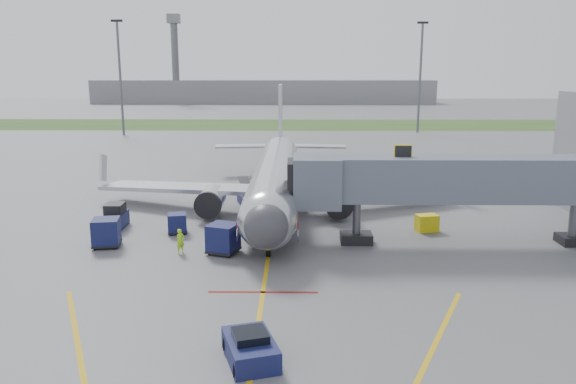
{
  "coord_description": "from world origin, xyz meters",
  "views": [
    {
      "loc": [
        1.79,
        -32.65,
        11.92
      ],
      "look_at": [
        1.2,
        6.93,
        3.2
      ],
      "focal_mm": 35.0,
      "sensor_mm": 36.0,
      "label": 1
    }
  ],
  "objects_px": {
    "airliner": "(276,178)",
    "belt_loader": "(248,199)",
    "ramp_worker": "(180,241)",
    "baggage_tug": "(116,217)",
    "pushback_tug": "(250,348)"
  },
  "relations": [
    {
      "from": "pushback_tug",
      "to": "baggage_tug",
      "type": "height_order",
      "value": "baggage_tug"
    },
    {
      "from": "pushback_tug",
      "to": "baggage_tug",
      "type": "distance_m",
      "value": 23.18
    },
    {
      "from": "airliner",
      "to": "belt_loader",
      "type": "xyz_separation_m",
      "value": [
        -2.51,
        0.79,
        -2.11
      ]
    },
    {
      "from": "airliner",
      "to": "pushback_tug",
      "type": "relative_size",
      "value": 10.13
    },
    {
      "from": "pushback_tug",
      "to": "airliner",
      "type": "bearing_deg",
      "value": 89.79
    },
    {
      "from": "airliner",
      "to": "ramp_worker",
      "type": "distance_m",
      "value": 14.1
    },
    {
      "from": "airliner",
      "to": "baggage_tug",
      "type": "relative_size",
      "value": 12.94
    },
    {
      "from": "baggage_tug",
      "to": "belt_loader",
      "type": "distance_m",
      "value": 12.08
    },
    {
      "from": "airliner",
      "to": "belt_loader",
      "type": "bearing_deg",
      "value": 162.48
    },
    {
      "from": "belt_loader",
      "to": "ramp_worker",
      "type": "xyz_separation_m",
      "value": [
        -3.3,
        -13.51,
        0.29
      ]
    },
    {
      "from": "belt_loader",
      "to": "baggage_tug",
      "type": "bearing_deg",
      "value": -141.92
    },
    {
      "from": "ramp_worker",
      "to": "baggage_tug",
      "type": "bearing_deg",
      "value": 88.33
    },
    {
      "from": "airliner",
      "to": "baggage_tug",
      "type": "height_order",
      "value": "airliner"
    },
    {
      "from": "belt_loader",
      "to": "ramp_worker",
      "type": "bearing_deg",
      "value": -103.73
    },
    {
      "from": "airliner",
      "to": "ramp_worker",
      "type": "relative_size",
      "value": 21.54
    }
  ]
}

